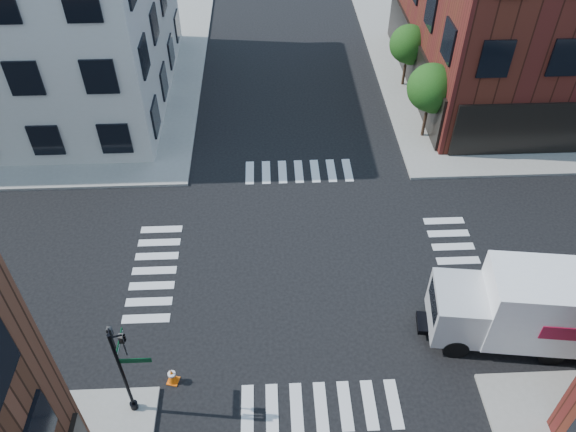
# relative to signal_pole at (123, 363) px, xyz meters

# --- Properties ---
(ground) EXTENTS (120.00, 120.00, 0.00)m
(ground) POSITION_rel_signal_pole_xyz_m (6.72, 6.68, -2.86)
(ground) COLOR black
(ground) RESTS_ON ground
(sidewalk_ne) EXTENTS (30.00, 30.00, 0.15)m
(sidewalk_ne) POSITION_rel_signal_pole_xyz_m (27.72, 27.68, -2.78)
(sidewalk_ne) COLOR gray
(sidewalk_ne) RESTS_ON ground
(tree_near) EXTENTS (2.69, 2.69, 4.49)m
(tree_near) POSITION_rel_signal_pole_xyz_m (14.28, 16.65, 0.30)
(tree_near) COLOR black
(tree_near) RESTS_ON ground
(tree_far) EXTENTS (2.43, 2.43, 4.07)m
(tree_far) POSITION_rel_signal_pole_xyz_m (14.28, 22.65, 0.02)
(tree_far) COLOR black
(tree_far) RESTS_ON ground
(signal_pole) EXTENTS (1.29, 1.24, 4.60)m
(signal_pole) POSITION_rel_signal_pole_xyz_m (0.00, 0.00, 0.00)
(signal_pole) COLOR black
(signal_pole) RESTS_ON ground
(box_truck) EXTENTS (8.30, 3.45, 3.67)m
(box_truck) POSITION_rel_signal_pole_xyz_m (15.40, 2.32, -0.95)
(box_truck) COLOR white
(box_truck) RESTS_ON ground
(traffic_cone) EXTENTS (0.51, 0.51, 0.77)m
(traffic_cone) POSITION_rel_signal_pole_xyz_m (1.19, 0.98, -2.49)
(traffic_cone) COLOR #FF660B
(traffic_cone) RESTS_ON ground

